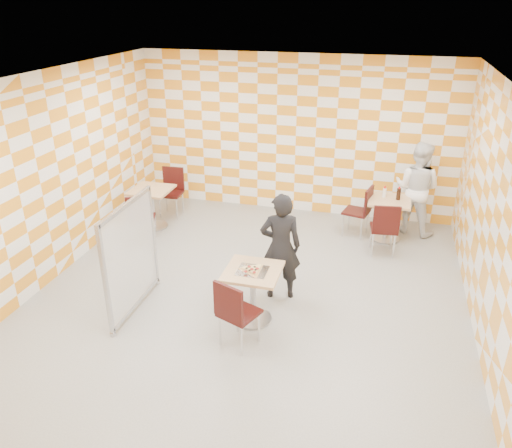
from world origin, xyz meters
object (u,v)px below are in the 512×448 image
(chair_second_side, at_px, (362,208))
(chair_empty_far, at_px, (172,187))
(empty_table, at_px, (152,201))
(man_white, at_px, (417,188))
(chair_second_front, at_px, (385,226))
(sport_bottle, at_px, (384,192))
(second_table, at_px, (388,212))
(chair_empty_near, at_px, (141,216))
(partition, at_px, (131,257))
(man_dark, at_px, (280,247))
(chair_main_front, at_px, (234,310))
(main_table, at_px, (253,286))
(soda_bottle, at_px, (399,194))

(chair_second_side, relative_size, chair_empty_far, 1.00)
(empty_table, bearing_deg, man_white, 12.75)
(chair_second_front, xyz_separation_m, sport_bottle, (-0.06, 0.74, 0.29))
(second_table, distance_m, chair_second_side, 0.45)
(chair_empty_near, height_order, sport_bottle, sport_bottle)
(sport_bottle, bearing_deg, man_white, 33.78)
(partition, height_order, man_dark, man_dark)
(empty_table, xyz_separation_m, man_white, (4.60, 1.04, 0.32))
(empty_table, relative_size, man_dark, 0.48)
(chair_main_front, distance_m, man_white, 4.53)
(chair_empty_far, relative_size, sport_bottle, 4.62)
(chair_second_side, xyz_separation_m, chair_empty_near, (-3.57, -1.31, 0.00))
(man_dark, height_order, sport_bottle, man_dark)
(second_table, xyz_separation_m, chair_empty_far, (-4.06, 0.08, 0.04))
(empty_table, xyz_separation_m, chair_empty_far, (0.10, 0.68, 0.04))
(chair_empty_near, bearing_deg, partition, -66.26)
(chair_empty_near, distance_m, partition, 1.94)
(main_table, distance_m, chair_main_front, 0.62)
(chair_second_front, bearing_deg, soda_bottle, 75.61)
(partition, height_order, soda_bottle, partition)
(second_table, height_order, chair_empty_near, chair_empty_near)
(main_table, height_order, second_table, same)
(man_dark, bearing_deg, empty_table, -46.89)
(chair_main_front, height_order, man_white, man_white)
(partition, bearing_deg, chair_second_side, 47.75)
(chair_empty_far, bearing_deg, soda_bottle, -0.79)
(empty_table, bearing_deg, man_dark, -31.23)
(chair_second_front, height_order, chair_second_side, same)
(empty_table, bearing_deg, chair_empty_near, -78.96)
(chair_empty_near, height_order, man_white, man_white)
(partition, bearing_deg, chair_second_front, 37.04)
(empty_table, relative_size, man_white, 0.45)
(man_white, bearing_deg, chair_second_side, 48.05)
(second_table, height_order, partition, partition)
(empty_table, distance_m, man_white, 4.73)
(man_dark, bearing_deg, sport_bottle, -134.93)
(chair_second_side, xyz_separation_m, sport_bottle, (0.35, 0.08, 0.29))
(chair_main_front, distance_m, chair_second_side, 3.75)
(second_table, xyz_separation_m, chair_second_front, (-0.04, -0.65, 0.04))
(second_table, relative_size, partition, 0.48)
(second_table, distance_m, sport_bottle, 0.35)
(soda_bottle, bearing_deg, second_table, -170.08)
(soda_bottle, bearing_deg, chair_main_front, -117.10)
(chair_empty_far, height_order, soda_bottle, soda_bottle)
(main_table, distance_m, chair_empty_far, 3.87)
(chair_second_front, height_order, man_white, man_white)
(chair_second_front, height_order, chair_empty_far, same)
(chair_second_front, relative_size, chair_second_side, 1.00)
(chair_second_front, height_order, man_dark, man_dark)
(main_table, distance_m, second_table, 3.35)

